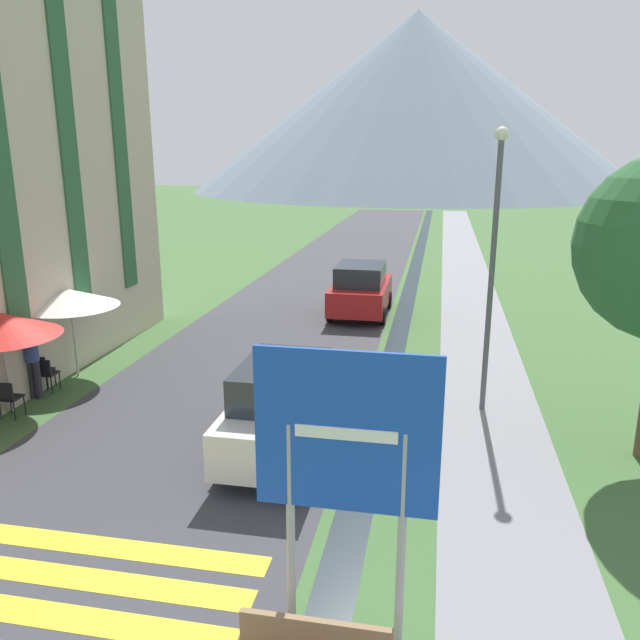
% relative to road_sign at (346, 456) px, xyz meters
% --- Properties ---
extents(ground_plane, '(160.00, 160.00, 0.00)m').
position_rel_road_sign_xyz_m(ground_plane, '(-1.44, 16.44, -2.35)').
color(ground_plane, '#3D6033').
extents(road, '(6.40, 60.00, 0.01)m').
position_rel_road_sign_xyz_m(road, '(-3.94, 26.44, -2.34)').
color(road, '#38383D').
rests_on(road, ground_plane).
extents(footpath, '(2.20, 60.00, 0.01)m').
position_rel_road_sign_xyz_m(footpath, '(2.16, 26.44, -2.34)').
color(footpath, slate).
rests_on(footpath, ground_plane).
extents(drainage_channel, '(0.60, 60.00, 0.00)m').
position_rel_road_sign_xyz_m(drainage_channel, '(-0.24, 26.44, -2.34)').
color(drainage_channel, black).
rests_on(drainage_channel, ground_plane).
extents(crosswalk_marking, '(5.44, 2.54, 0.01)m').
position_rel_road_sign_xyz_m(crosswalk_marking, '(-3.94, -0.01, -2.34)').
color(crosswalk_marking, yellow).
rests_on(crosswalk_marking, ground_plane).
extents(mountain_distant, '(64.62, 64.62, 24.91)m').
position_rel_road_sign_xyz_m(mountain_distant, '(-3.60, 90.31, 10.11)').
color(mountain_distant, slate).
rests_on(mountain_distant, ground_plane).
extents(road_sign, '(2.03, 0.11, 3.56)m').
position_rel_road_sign_xyz_m(road_sign, '(0.00, 0.00, 0.00)').
color(road_sign, '#9E9EA3').
rests_on(road_sign, ground_plane).
extents(parked_car_near, '(1.84, 4.00, 1.82)m').
position_rel_road_sign_xyz_m(parked_car_near, '(-1.84, 4.50, -1.44)').
color(parked_car_near, silver).
rests_on(parked_car_near, ground_plane).
extents(parked_car_far, '(1.96, 3.87, 1.82)m').
position_rel_road_sign_xyz_m(parked_car_far, '(-1.74, 15.04, -1.44)').
color(parked_car_far, '#A31919').
rests_on(parked_car_far, ground_plane).
extents(cafe_chair_far_left, '(0.40, 0.40, 0.85)m').
position_rel_road_sign_xyz_m(cafe_chair_far_left, '(-8.37, 6.52, -1.83)').
color(cafe_chair_far_left, black).
rests_on(cafe_chair_far_left, ground_plane).
extents(cafe_chair_middle, '(0.40, 0.40, 0.85)m').
position_rel_road_sign_xyz_m(cafe_chair_middle, '(-7.99, 4.82, -1.83)').
color(cafe_chair_middle, black).
rests_on(cafe_chair_middle, ground_plane).
extents(cafe_chair_far_right, '(0.40, 0.40, 0.85)m').
position_rel_road_sign_xyz_m(cafe_chair_far_right, '(-8.12, 6.33, -1.83)').
color(cafe_chair_far_right, black).
rests_on(cafe_chair_far_right, ground_plane).
extents(cafe_umbrella_middle_red, '(2.48, 2.48, 2.26)m').
position_rel_road_sign_xyz_m(cafe_umbrella_middle_red, '(-8.20, 5.14, -0.34)').
color(cafe_umbrella_middle_red, '#B7B2A8').
rests_on(cafe_umbrella_middle_red, ground_plane).
extents(cafe_umbrella_rear_white, '(2.37, 2.37, 2.26)m').
position_rel_road_sign_xyz_m(cafe_umbrella_rear_white, '(-8.06, 7.51, -0.30)').
color(cafe_umbrella_rear_white, '#B7B2A8').
rests_on(cafe_umbrella_rear_white, ground_plane).
extents(person_standing_terrace, '(0.32, 0.32, 1.75)m').
position_rel_road_sign_xyz_m(person_standing_terrace, '(-8.17, 5.97, -1.33)').
color(person_standing_terrace, '#282833').
rests_on(person_standing_terrace, ground_plane).
extents(streetlamp, '(0.28, 0.28, 6.03)m').
position_rel_road_sign_xyz_m(streetlamp, '(2.00, 7.30, 1.17)').
color(streetlamp, '#515156').
rests_on(streetlamp, ground_plane).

